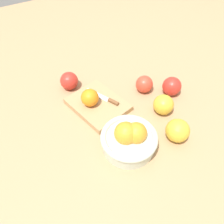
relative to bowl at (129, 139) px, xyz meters
name	(u,v)px	position (x,y,z in m)	size (l,w,h in m)	color
ground_plane	(126,113)	(0.13, -0.07, -0.04)	(2.40, 2.40, 0.00)	tan
bowl	(129,139)	(0.00, 0.00, 0.00)	(0.19, 0.19, 0.11)	beige
cutting_board	(98,105)	(0.21, 0.00, -0.03)	(0.21, 0.17, 0.02)	tan
orange_on_board	(90,98)	(0.22, 0.03, 0.01)	(0.07, 0.07, 0.07)	orange
knife	(106,99)	(0.21, -0.03, -0.02)	(0.15, 0.08, 0.01)	silver
apple_front_left	(178,131)	(-0.05, -0.16, 0.00)	(0.08, 0.08, 0.08)	gold
apple_back_right	(69,81)	(0.37, 0.05, -0.01)	(0.07, 0.07, 0.07)	red
apple_front_right	(144,84)	(0.20, -0.21, -0.01)	(0.07, 0.07, 0.07)	#D6422D
apple_front_left_2	(163,105)	(0.07, -0.20, -0.01)	(0.08, 0.08, 0.08)	gold
apple_front_center	(171,86)	(0.13, -0.29, -0.01)	(0.08, 0.08, 0.08)	red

